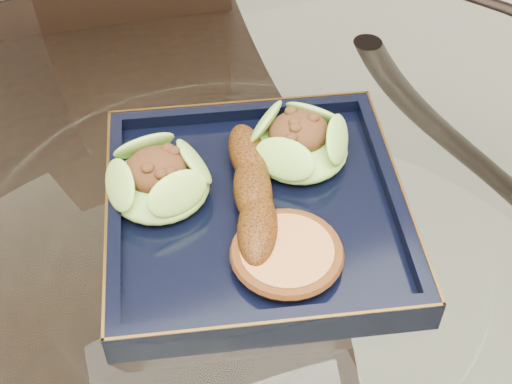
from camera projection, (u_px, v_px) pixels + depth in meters
name	position (u px, v px, depth m)	size (l,w,h in m)	color
dining_table	(233.00, 375.00, 0.74)	(1.13, 1.13, 0.77)	white
dining_chair	(126.00, 170.00, 1.08)	(0.44, 0.44, 0.90)	black
navy_plate	(256.00, 214.00, 0.66)	(0.27, 0.27, 0.02)	black
lettuce_wrap_left	(159.00, 182.00, 0.65)	(0.09, 0.09, 0.03)	#6BA931
lettuce_wrap_right	(299.00, 144.00, 0.69)	(0.09, 0.09, 0.03)	#65B033
roasted_plantain	(253.00, 190.00, 0.65)	(0.17, 0.04, 0.03)	#5E2F09
crumb_patty	(287.00, 255.00, 0.60)	(0.08, 0.08, 0.02)	#C27B40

